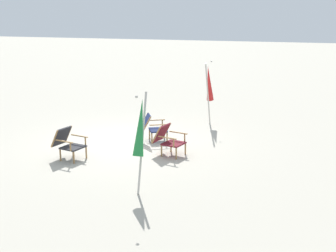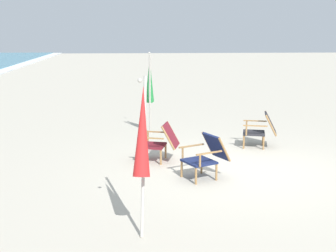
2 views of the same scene
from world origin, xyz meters
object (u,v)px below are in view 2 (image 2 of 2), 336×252
at_px(beach_chair_front_right, 161,141).
at_px(umbrella_furled_green, 150,81).
at_px(umbrella_furled_red, 142,132).
at_px(beach_chair_back_left, 207,155).
at_px(beach_chair_back_right, 261,129).

distance_m(beach_chair_front_right, umbrella_furled_green, 2.68).
xyz_separation_m(umbrella_furled_red, umbrella_furled_green, (5.80, -0.22, -0.01)).
xyz_separation_m(beach_chair_back_left, beach_chair_back_right, (2.09, -1.53, 0.00)).
height_order(beach_chair_back_right, umbrella_furled_red, umbrella_furled_red).
bearing_deg(beach_chair_back_left, beach_chair_front_right, 36.04).
bearing_deg(umbrella_furled_red, umbrella_furled_green, -2.14).
relative_size(umbrella_furled_red, umbrella_furled_green, 1.01).
height_order(beach_chair_back_right, umbrella_furled_green, umbrella_furled_green).
relative_size(beach_chair_front_right, umbrella_furled_green, 0.43).
relative_size(beach_chair_back_left, beach_chair_back_right, 1.09).
xyz_separation_m(beach_chair_back_left, umbrella_furled_red, (-2.22, 1.16, 0.93)).
bearing_deg(beach_chair_back_left, beach_chair_back_right, -36.30).
height_order(umbrella_furled_red, umbrella_furled_green, umbrella_furled_red).
distance_m(beach_chair_back_left, beach_chair_front_right, 1.32).
bearing_deg(umbrella_furled_red, beach_chair_back_right, -31.95).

